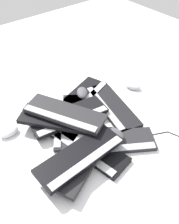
# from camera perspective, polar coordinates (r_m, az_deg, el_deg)

# --- Properties ---
(ground_plane) EXTENTS (3.20, 3.20, 0.00)m
(ground_plane) POSITION_cam_1_polar(r_m,az_deg,el_deg) (1.43, 1.33, -2.63)
(ground_plane) COLOR white
(keyboard_0) EXTENTS (0.25, 0.46, 0.03)m
(keyboard_0) POSITION_cam_1_polar(r_m,az_deg,el_deg) (1.53, 5.17, 1.34)
(keyboard_0) COLOR black
(keyboard_0) RESTS_ON ground
(keyboard_1) EXTENTS (0.46, 0.28, 0.03)m
(keyboard_1) POSITION_cam_1_polar(r_m,az_deg,el_deg) (1.58, -2.19, 3.13)
(keyboard_1) COLOR black
(keyboard_1) RESTS_ON ground
(keyboard_2) EXTENTS (0.38, 0.44, 0.03)m
(keyboard_2) POSITION_cam_1_polar(r_m,az_deg,el_deg) (1.43, -4.85, -1.91)
(keyboard_2) COLOR #232326
(keyboard_2) RESTS_ON ground
(keyboard_3) EXTENTS (0.23, 0.46, 0.03)m
(keyboard_3) POSITION_cam_1_polar(r_m,az_deg,el_deg) (1.30, -0.40, -7.93)
(keyboard_3) COLOR black
(keyboard_3) RESTS_ON ground
(keyboard_4) EXTENTS (0.45, 0.36, 0.03)m
(keyboard_4) POSITION_cam_1_polar(r_m,az_deg,el_deg) (1.32, 5.33, -6.88)
(keyboard_4) COLOR #232326
(keyboard_4) RESTS_ON ground
(keyboard_5) EXTENTS (0.46, 0.22, 0.03)m
(keyboard_5) POSITION_cam_1_polar(r_m,az_deg,el_deg) (1.41, -4.64, -1.01)
(keyboard_5) COLOR black
(keyboard_5) RESTS_ON keyboard_2
(keyboard_6) EXTENTS (0.39, 0.44, 0.03)m
(keyboard_6) POSITION_cam_1_polar(r_m,az_deg,el_deg) (1.36, -6.74, -1.46)
(keyboard_6) COLOR black
(keyboard_6) RESTS_ON keyboard_5
(keyboard_7) EXTENTS (0.46, 0.32, 0.03)m
(keyboard_7) POSITION_cam_1_polar(r_m,az_deg,el_deg) (1.23, -1.80, -9.95)
(keyboard_7) COLOR black
(keyboard_7) RESTS_ON keyboard_3
(keyboard_8) EXTENTS (0.33, 0.46, 0.03)m
(keyboard_8) POSITION_cam_1_polar(r_m,az_deg,el_deg) (1.35, -5.75, -0.35)
(keyboard_8) COLOR #232326
(keyboard_8) RESTS_ON keyboard_6
(keyboard_9) EXTENTS (0.45, 0.17, 0.03)m
(keyboard_9) POSITION_cam_1_polar(r_m,az_deg,el_deg) (1.19, -2.13, -9.97)
(keyboard_9) COLOR black
(keyboard_9) RESTS_ON keyboard_7
(mouse_0) EXTENTS (0.12, 0.13, 0.04)m
(mouse_0) POSITION_cam_1_polar(r_m,az_deg,el_deg) (1.29, 4.45, -6.16)
(mouse_0) COLOR #4C4C51
(mouse_0) RESTS_ON keyboard_4
(mouse_1) EXTENTS (0.12, 0.13, 0.04)m
(mouse_1) POSITION_cam_1_polar(r_m,az_deg,el_deg) (1.56, -1.69, 4.43)
(mouse_1) COLOR #4C4C51
(mouse_1) RESTS_ON keyboard_1
(mouse_2) EXTENTS (0.10, 0.13, 0.04)m
(mouse_2) POSITION_cam_1_polar(r_m,az_deg,el_deg) (1.70, 9.87, 5.91)
(mouse_2) COLOR #B7B7BC
(mouse_2) RESTS_ON ground
(mouse_3) EXTENTS (0.11, 0.07, 0.04)m
(mouse_3) POSITION_cam_1_polar(r_m,az_deg,el_deg) (1.43, -17.98, -4.36)
(mouse_3) COLOR silver
(mouse_3) RESTS_ON ground
(mouse_4) EXTENTS (0.08, 0.12, 0.04)m
(mouse_4) POSITION_cam_1_polar(r_m,az_deg,el_deg) (1.32, 5.79, -4.83)
(mouse_4) COLOR #4C4C51
(mouse_4) RESTS_ON keyboard_4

